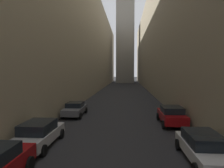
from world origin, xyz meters
TOP-DOWN VIEW (x-y plane):
  - ground_plane at (0.00, 48.00)m, footprint 264.00×264.00m
  - building_block_left at (-12.31, 50.00)m, footprint 13.61×108.00m
  - building_block_right at (12.08, 50.00)m, footprint 13.16×108.00m
  - parked_car_left_third at (-4.40, 17.22)m, footprint 1.90×4.31m
  - parked_car_left_far at (-4.40, 25.61)m, footprint 1.89×4.08m
  - parked_car_right_third at (4.40, 15.72)m, footprint 1.87×4.47m
  - parked_car_right_far at (4.40, 22.85)m, footprint 1.97×4.16m

SIDE VIEW (x-z plane):
  - ground_plane at x=0.00m, z-range 0.00..0.00m
  - parked_car_left_far at x=-4.40m, z-range 0.03..1.36m
  - parked_car_right_third at x=4.40m, z-range 0.04..1.43m
  - parked_car_left_third at x=-4.40m, z-range 0.03..1.49m
  - parked_car_right_far at x=4.40m, z-range 0.03..1.54m
  - building_block_left at x=-12.31m, z-range 0.00..21.39m
  - building_block_right at x=12.08m, z-range 0.00..22.42m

